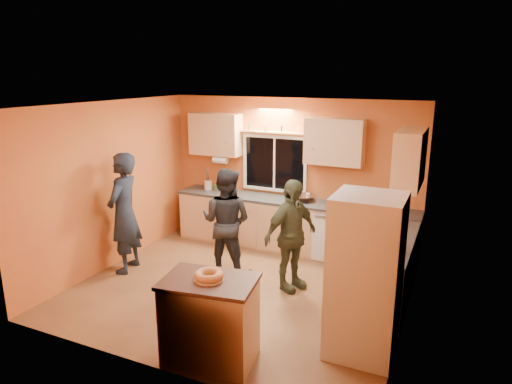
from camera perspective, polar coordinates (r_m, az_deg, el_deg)
The scene contains 14 objects.
ground at distance 6.70m, azimuth -1.94°, elevation -11.96°, with size 4.50×4.50×0.00m, color brown.
room_shell at distance 6.46m, azimuth 0.52°, elevation 2.29°, with size 4.54×4.04×2.61m.
back_counter at distance 7.96m, azimuth 3.59°, elevation -4.04°, with size 4.23×0.62×0.90m.
right_counter at distance 6.43m, azimuth 16.10°, elevation -9.34°, with size 0.62×1.84×0.90m.
refrigerator at distance 5.08m, azimuth 13.47°, elevation -10.24°, with size 0.72×0.70×1.80m, color silver.
island at distance 5.03m, azimuth -5.75°, elevation -15.57°, with size 1.06×0.80×0.94m.
bundt_pastry at distance 4.80m, azimuth -5.90°, elevation -10.34°, with size 0.31×0.31×0.09m, color #B17848.
person_left at distance 7.24m, azimuth -16.16°, elevation -2.55°, with size 0.68×0.45×1.86m, color black.
person_center at distance 6.92m, azimuth -3.73°, elevation -3.71°, with size 0.80×0.63×1.65m, color black.
person_right at distance 6.42m, azimuth 4.38°, elevation -5.44°, with size 0.94×0.39×1.60m, color #323622.
mixing_bowl at distance 7.77m, azimuth 5.70°, elevation -0.73°, with size 0.40×0.40×0.10m, color black.
utensil_crock at distance 8.49m, azimuth -6.01°, elevation 0.85°, with size 0.14×0.14×0.17m, color beige.
potted_plant at distance 5.88m, azimuth 16.73°, elevation -5.43°, with size 0.26×0.22×0.29m, color gray.
red_box at distance 6.50m, azimuth 16.31°, elevation -4.48°, with size 0.16×0.12×0.07m, color maroon.
Camera 1 is at (2.69, -5.35, 3.01)m, focal length 32.00 mm.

